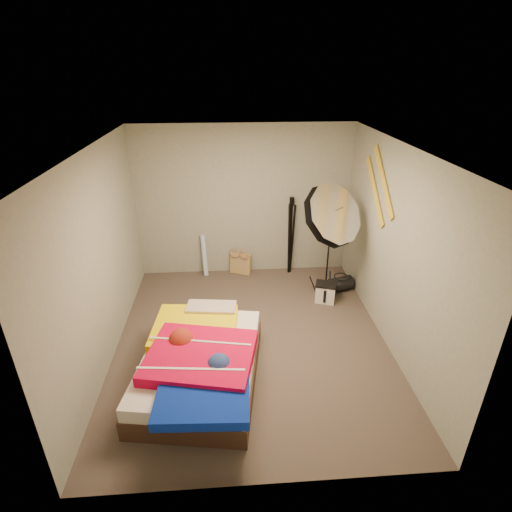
{
  "coord_description": "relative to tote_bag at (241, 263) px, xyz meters",
  "views": [
    {
      "loc": [
        -0.25,
        -4.24,
        3.32
      ],
      "look_at": [
        0.1,
        0.6,
        0.95
      ],
      "focal_mm": 28.0,
      "sensor_mm": 36.0,
      "label": 1
    }
  ],
  "objects": [
    {
      "name": "wall_stripe_upper",
      "position": [
        1.8,
        -1.3,
        1.77
      ],
      "size": [
        0.02,
        0.91,
        0.78
      ],
      "primitive_type": "cube",
      "rotation": [
        0.7,
        0.0,
        0.0
      ],
      "color": "gold",
      "rests_on": "wall_right"
    },
    {
      "name": "wall_stripe_lower",
      "position": [
        1.8,
        -1.05,
        1.57
      ],
      "size": [
        0.02,
        0.91,
        0.78
      ],
      "primitive_type": "cube",
      "rotation": [
        0.7,
        0.0,
        0.0
      ],
      "color": "gold",
      "rests_on": "wall_right"
    },
    {
      "name": "wall_left",
      "position": [
        -1.68,
        -1.9,
        1.07
      ],
      "size": [
        0.0,
        4.0,
        4.0
      ],
      "primitive_type": "plane",
      "rotation": [
        1.57,
        0.0,
        1.57
      ],
      "color": "#979F8E",
      "rests_on": "floor"
    },
    {
      "name": "camera_tripod",
      "position": [
        0.84,
        -0.03,
        0.6
      ],
      "size": [
        0.08,
        0.08,
        1.36
      ],
      "color": "black",
      "rests_on": "floor"
    },
    {
      "name": "camera_case",
      "position": [
        1.25,
        -1.02,
        -0.04
      ],
      "size": [
        0.33,
        0.28,
        0.29
      ],
      "primitive_type": "cube",
      "rotation": [
        0.0,
        0.0,
        -0.31
      ],
      "color": "white",
      "rests_on": "floor"
    },
    {
      "name": "duffel_bag",
      "position": [
        1.57,
        -0.71,
        -0.06
      ],
      "size": [
        0.43,
        0.33,
        0.23
      ],
      "primitive_type": "cylinder",
      "rotation": [
        0.0,
        1.57,
        0.3
      ],
      "color": "black",
      "rests_on": "floor"
    },
    {
      "name": "wall_right",
      "position": [
        1.82,
        -1.9,
        1.07
      ],
      "size": [
        0.0,
        4.0,
        4.0
      ],
      "primitive_type": "plane",
      "rotation": [
        1.57,
        0.0,
        -1.57
      ],
      "color": "#979F8E",
      "rests_on": "floor"
    },
    {
      "name": "wrapping_roll",
      "position": [
        -0.62,
        0.0,
        0.17
      ],
      "size": [
        0.13,
        0.22,
        0.71
      ],
      "primitive_type": "cylinder",
      "rotation": [
        -0.17,
        0.0,
        0.26
      ],
      "color": "#67A5DF",
      "rests_on": "floor"
    },
    {
      "name": "tote_bag",
      "position": [
        0.0,
        0.0,
        0.0
      ],
      "size": [
        0.39,
        0.28,
        0.37
      ],
      "primitive_type": "cube",
      "rotation": [
        -0.14,
        0.0,
        -0.39
      ],
      "color": "tan",
      "rests_on": "floor"
    },
    {
      "name": "bed",
      "position": [
        -0.56,
        -2.59,
        0.08
      ],
      "size": [
        1.51,
        2.04,
        0.53
      ],
      "color": "#432B1F",
      "rests_on": "floor"
    },
    {
      "name": "photo_umbrella",
      "position": [
        1.21,
        -1.04,
        1.22
      ],
      "size": [
        0.94,
        1.07,
        1.94
      ],
      "color": "black",
      "rests_on": "floor"
    },
    {
      "name": "floor",
      "position": [
        0.07,
        -1.9,
        -0.18
      ],
      "size": [
        4.0,
        4.0,
        0.0
      ],
      "primitive_type": "plane",
      "color": "#4D433A",
      "rests_on": "ground"
    },
    {
      "name": "wall_front",
      "position": [
        0.07,
        -3.9,
        1.07
      ],
      "size": [
        3.5,
        0.0,
        3.5
      ],
      "primitive_type": "plane",
      "rotation": [
        -1.57,
        0.0,
        0.0
      ],
      "color": "#979F8E",
      "rests_on": "floor"
    },
    {
      "name": "wall_back",
      "position": [
        0.07,
        0.1,
        1.07
      ],
      "size": [
        3.5,
        0.0,
        3.5
      ],
      "primitive_type": "plane",
      "rotation": [
        1.57,
        0.0,
        0.0
      ],
      "color": "#979F8E",
      "rests_on": "floor"
    },
    {
      "name": "ceiling",
      "position": [
        0.07,
        -1.9,
        2.32
      ],
      "size": [
        4.0,
        4.0,
        0.0
      ],
      "primitive_type": "plane",
      "rotation": [
        3.14,
        0.0,
        0.0
      ],
      "color": "silver",
      "rests_on": "wall_back"
    }
  ]
}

